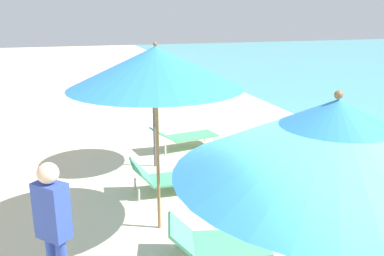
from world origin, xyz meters
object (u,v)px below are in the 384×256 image
Objects in this scene: umbrella_farthest at (153,66)px; umbrella_nearest at (334,139)px; lounger_second_inland at (216,241)px; lounger_farthest_shoreside at (184,136)px; person_walking_near at (53,221)px; umbrella_second at (156,68)px; lounger_second_shoreside at (169,176)px.

umbrella_nearest is at bearing -90.15° from umbrella_farthest.
lounger_second_inland is 0.87× the size of lounger_farthest_shoreside.
umbrella_farthest is at bearing 104.59° from lounger_second_inland.
person_walking_near reaches higher than lounger_second_inland.
lounger_farthest_shoreside is at bearing 67.71° from umbrella_second.
umbrella_nearest reaches higher than lounger_farthest_shoreside.
person_walking_near is (-1.48, -1.33, -1.44)m from umbrella_second.
lounger_farthest_shoreside is at bearing 69.55° from lounger_second_shoreside.
lounger_second_shoreside is at bearing 68.61° from umbrella_second.
person_walking_near is (-2.02, -0.29, 0.79)m from lounger_second_inland.
umbrella_farthest is at bearing 90.95° from lounger_second_shoreside.
umbrella_farthest reaches higher than lounger_farthest_shoreside.
umbrella_nearest is 7.25m from lounger_farthest_shoreside.
person_walking_near is at bearing -130.76° from lounger_farthest_shoreside.
lounger_second_shoreside is (-0.02, 4.56, -2.10)m from umbrella_nearest.
lounger_second_shoreside is at bearing 105.68° from lounger_second_inland.
umbrella_second is 1.17× the size of umbrella_farthest.
umbrella_second reaches higher than lounger_second_shoreside.
lounger_second_inland is at bearing 88.92° from umbrella_nearest.
lounger_farthest_shoreside is 5.73m from person_walking_near.
umbrella_second is 2.67m from umbrella_farthest.
umbrella_farthest is at bearing -144.55° from lounger_farthest_shoreside.
umbrella_farthest is 1.40× the size of person_walking_near.
lounger_second_inland is at bearing -62.47° from umbrella_second.
lounger_second_shoreside is 1.03× the size of lounger_second_inland.
lounger_second_inland is at bearing -89.57° from umbrella_farthest.
umbrella_second is 4.40m from lounger_farthest_shoreside.
umbrella_second is at bearing -101.20° from umbrella_farthest.
umbrella_second is 2.45m from person_walking_near.
lounger_second_inland is 0.61× the size of umbrella_farthest.
lounger_second_shoreside is 2.51m from lounger_farthest_shoreside.
umbrella_farthest is 1.43× the size of lounger_farthest_shoreside.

